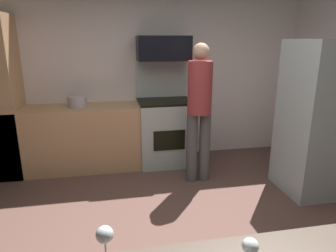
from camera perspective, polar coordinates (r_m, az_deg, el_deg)
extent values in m
cube|color=brown|center=(2.92, -0.19, -22.22)|extent=(5.20, 4.80, 0.02)
cube|color=silver|center=(4.64, -5.70, 9.83)|extent=(5.20, 0.12, 2.60)
cube|color=tan|center=(4.47, -16.52, -2.19)|extent=(2.40, 0.60, 0.90)
cube|color=#B2BEB8|center=(4.48, -0.56, -1.29)|extent=(0.76, 0.64, 0.92)
cube|color=black|center=(4.37, -0.58, 4.67)|extent=(0.76, 0.64, 0.03)
cube|color=#B2BEB8|center=(4.60, -1.25, 8.92)|extent=(0.76, 0.06, 0.55)
cube|color=black|center=(4.18, 0.25, -2.73)|extent=(0.44, 0.01, 0.28)
cube|color=black|center=(4.38, -0.85, 14.40)|extent=(0.74, 0.38, 0.34)
cube|color=#B0C1C3|center=(3.99, 27.42, 1.22)|extent=(0.89, 0.71, 1.80)
cylinder|color=#505050|center=(3.91, 4.50, -4.11)|extent=(0.14, 0.14, 0.91)
cylinder|color=#505050|center=(3.96, 6.88, -3.93)|extent=(0.14, 0.14, 0.91)
cylinder|color=#9F3739|center=(3.74, 6.02, 7.17)|extent=(0.30, 0.30, 0.64)
sphere|color=tan|center=(3.70, 6.22, 13.76)|extent=(0.20, 0.20, 0.20)
ellipsoid|color=silver|center=(1.30, 15.20, -20.85)|extent=(0.07, 0.07, 0.06)
ellipsoid|color=silver|center=(1.32, -11.81, -19.33)|extent=(0.07, 0.07, 0.07)
cylinder|color=#BDB1B5|center=(4.33, -16.65, 4.48)|extent=(0.27, 0.27, 0.16)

